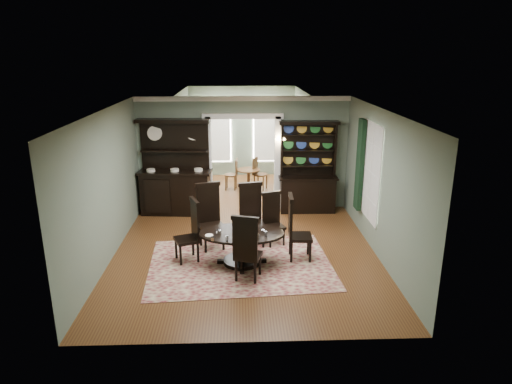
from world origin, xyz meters
TOP-DOWN VIEW (x-y plane):
  - room at (0.00, 0.04)m, footprint 5.51×6.01m
  - parlor at (0.00, 5.53)m, footprint 3.51×3.50m
  - doorway_trim at (0.00, 3.00)m, footprint 2.08×0.25m
  - right_window at (2.69, 0.93)m, footprint 0.15×1.47m
  - wall_sconce at (0.95, 2.85)m, footprint 0.27×0.21m
  - rug at (-0.10, -0.44)m, footprint 3.77×2.89m
  - dining_table at (-0.07, -0.39)m, footprint 1.74×1.63m
  - centerpiece at (-0.13, -0.41)m, footprint 1.23×0.79m
  - chair_far_left at (-0.75, 0.49)m, footprint 0.66×0.64m
  - chair_far_mid at (0.15, 0.61)m, footprint 0.60×0.58m
  - chair_far_right at (0.61, 0.63)m, footprint 0.54×0.53m
  - chair_end_left at (-1.08, -0.18)m, footprint 0.60×0.61m
  - chair_end_right at (1.00, -0.21)m, footprint 0.50×0.53m
  - chair_near at (0.01, -1.13)m, footprint 0.59×0.58m
  - sideboard at (-1.76, 2.71)m, footprint 1.91×0.81m
  - welsh_dresser at (1.69, 2.74)m, footprint 1.54×0.58m
  - parlor_table at (0.17, 4.66)m, footprint 0.71×0.71m
  - parlor_chair_left at (-0.30, 4.77)m, footprint 0.42×0.41m
  - parlor_chair_right at (0.48, 4.78)m, footprint 0.47×0.46m

SIDE VIEW (x-z plane):
  - rug at x=-0.10m, z-range 0.00..0.01m
  - parlor_table at x=0.17m, z-range 0.10..0.76m
  - dining_table at x=-0.07m, z-range 0.13..0.80m
  - parlor_chair_left at x=-0.30m, z-range 0.03..0.99m
  - parlor_chair_right at x=0.48m, z-range 0.03..1.01m
  - chair_far_right at x=0.61m, z-range 0.03..1.19m
  - chair_end_left at x=-1.08m, z-range 0.03..1.32m
  - chair_near at x=0.01m, z-range 0.03..1.34m
  - chair_end_right at x=1.00m, z-range 0.03..1.39m
  - chair_far_mid at x=0.15m, z-range 0.03..1.41m
  - centerpiece at x=-0.13m, z-range 0.63..0.83m
  - chair_far_left at x=-0.75m, z-range 0.04..1.46m
  - sideboard at x=-1.76m, z-range -0.37..2.09m
  - welsh_dresser at x=1.69m, z-range -0.33..2.06m
  - parlor at x=0.00m, z-range 0.01..3.02m
  - room at x=0.00m, z-range 0.07..3.08m
  - right_window at x=2.69m, z-range 0.54..2.66m
  - doorway_trim at x=0.00m, z-range 0.33..2.90m
  - wall_sconce at x=0.95m, z-range 1.79..1.99m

